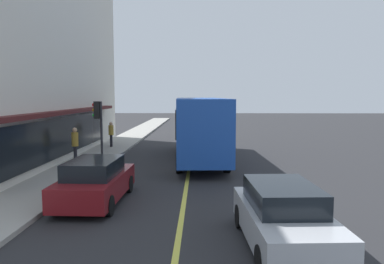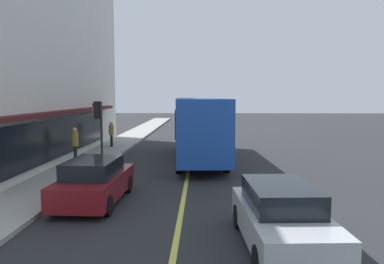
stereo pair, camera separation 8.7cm
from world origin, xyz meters
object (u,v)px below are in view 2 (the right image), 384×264
pedestrian_at_corner (75,142)px  car_silver (281,217)px  bus (199,125)px  pedestrian_waiting (111,132)px  car_maroon (94,181)px  traffic_light (98,117)px

pedestrian_at_corner → car_silver: bearing=-140.8°
bus → pedestrian_at_corner: bearing=107.6°
pedestrian_waiting → pedestrian_at_corner: bearing=176.8°
bus → car_maroon: (-8.74, 3.50, -1.24)m
bus → pedestrian_waiting: bearing=54.2°
bus → pedestrian_at_corner: bus is taller
bus → traffic_light: bearing=108.1°
pedestrian_at_corner → pedestrian_waiting: bearing=-3.2°
car_maroon → pedestrian_at_corner: bearing=23.4°
bus → pedestrian_at_corner: size_ratio=6.05×
car_maroon → pedestrian_at_corner: pedestrian_at_corner is taller
pedestrian_waiting → bus: bearing=-125.8°
traffic_light → pedestrian_waiting: size_ratio=1.88×
bus → pedestrian_waiting: bus is taller
car_maroon → pedestrian_waiting: bearing=11.0°
pedestrian_at_corner → traffic_light: bearing=-74.5°
traffic_light → pedestrian_waiting: traffic_light is taller
car_silver → bus: bearing=9.4°
traffic_light → pedestrian_at_corner: size_ratio=1.72×
car_silver → pedestrian_waiting: 18.63m
traffic_light → car_maroon: bearing=-165.9°
bus → car_silver: 12.64m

